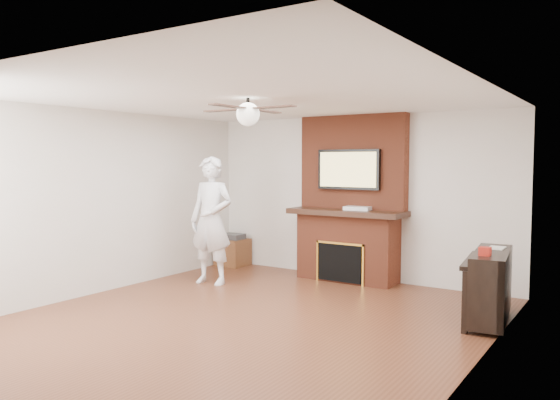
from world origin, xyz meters
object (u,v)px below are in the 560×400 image
Objects in this scene: side_table at (233,251)px; piano at (490,284)px; person at (211,220)px; fireplace at (349,215)px.

piano is (4.50, -1.06, 0.18)m from side_table.
side_table is at bearing 108.64° from person.
fireplace is 1.98× the size of piano.
person reaches higher than piano.
piano is at bearing -14.51° from side_table.
person is at bearing -65.34° from side_table.
fireplace is at bearing 0.51° from side_table.
side_table is 0.44× the size of piano.
person is 1.48× the size of piano.
fireplace is 2.08m from person.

